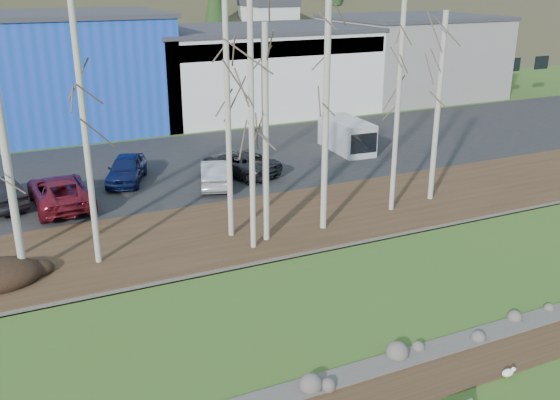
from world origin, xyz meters
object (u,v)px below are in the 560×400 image
seagull (508,372)px  van_white (348,136)px  car_5 (240,162)px  car_4 (215,173)px  car_3 (126,169)px  car_2 (60,191)px

seagull → van_white: size_ratio=0.10×
car_5 → van_white: bearing=169.1°
car_4 → car_5: (1.93, 1.35, -0.01)m
car_3 → car_4: car_3 is taller
car_5 → car_2: bearing=-15.8°
car_3 → car_5: car_3 is taller
car_3 → car_4: size_ratio=1.01×
seagull → car_3: 22.81m
car_3 → car_5: 6.21m
seagull → car_5: size_ratio=0.09×
van_white → car_5: bearing=-164.8°
car_2 → car_5: car_2 is taller
car_4 → seagull: bearing=113.9°
car_2 → car_3: car_2 is taller
seagull → van_white: bearing=84.1°
car_4 → van_white: van_white is taller
seagull → car_2: car_2 is taller
seagull → car_5: bearing=103.9°
car_4 → car_3: bearing=-14.0°
car_3 → car_4: bearing=-10.0°
car_2 → van_white: (17.87, 2.83, 0.23)m
seagull → car_3: size_ratio=0.11×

